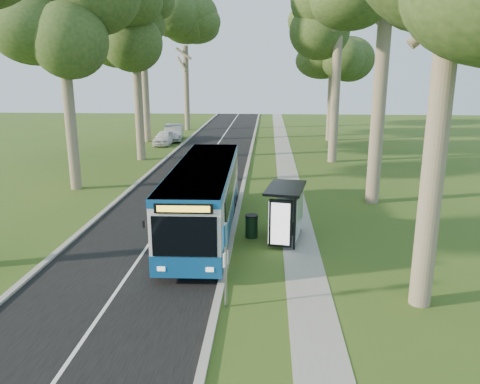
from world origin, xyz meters
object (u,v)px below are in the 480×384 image
at_px(car_white, 164,138).
at_px(bus_stop_sign, 226,256).
at_px(litter_bin, 252,226).
at_px(car_silver, 174,133).
at_px(bus, 205,197).
at_px(bus_shelter, 289,205).

bearing_deg(car_white, bus_stop_sign, -74.55).
bearing_deg(litter_bin, bus_stop_sign, -95.14).
bearing_deg(car_silver, car_white, -104.05).
bearing_deg(litter_bin, bus, 161.60).
bearing_deg(bus, bus_shelter, -19.82).
relative_size(bus_stop_sign, car_white, 0.68).
xyz_separation_m(bus_shelter, car_silver, (-10.89, 29.63, -0.84)).
bearing_deg(bus_stop_sign, bus_shelter, 85.54).
bearing_deg(bus_stop_sign, car_white, 121.64).
relative_size(bus, bus_stop_sign, 4.26).
xyz_separation_m(litter_bin, car_silver, (-9.28, 29.07, 0.32)).
xyz_separation_m(bus_stop_sign, litter_bin, (0.58, 6.42, -1.20)).
bearing_deg(bus_stop_sign, bus, 118.74).
xyz_separation_m(car_white, car_silver, (0.41, 2.97, 0.15)).
relative_size(bus_stop_sign, litter_bin, 2.70).
bearing_deg(car_silver, bus_stop_sign, -82.47).
height_order(bus, litter_bin, bus).
distance_m(bus, bus_shelter, 4.02).
height_order(bus_shelter, litter_bin, bus_shelter).
bearing_deg(bus_shelter, bus_stop_sign, -100.41).
bearing_deg(bus_shelter, car_white, 123.00).
distance_m(car_white, car_silver, 3.00).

